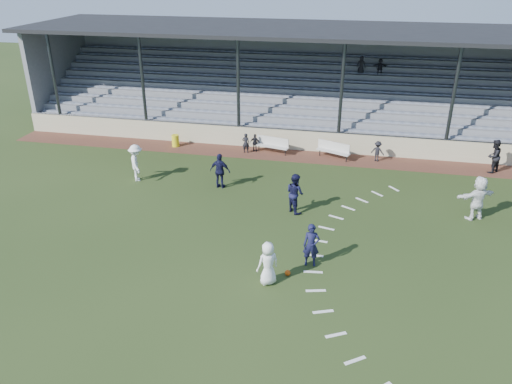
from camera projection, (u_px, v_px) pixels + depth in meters
ground at (243, 247)px, 19.91m from camera, size 90.00×90.00×0.00m
cinder_track at (284, 155)px, 29.20m from camera, size 34.00×2.00×0.02m
retaining_wall at (287, 140)px, 29.88m from camera, size 34.00×0.18×1.20m
bench_left at (272, 144)px, 29.29m from camera, size 2.04×0.92×0.95m
bench_right at (333, 149)px, 28.50m from camera, size 1.99×1.23×0.95m
trash_bin at (175, 141)px, 30.38m from camera, size 0.45×0.45×0.71m
football at (288, 273)px, 18.13m from camera, size 0.21×0.21×0.21m
player_white_lead at (268, 263)px, 17.41m from camera, size 0.95×0.90×1.64m
player_navy_lead at (311, 245)px, 18.45m from camera, size 0.66×0.48×1.69m
player_navy_mid at (295, 193)px, 22.36m from camera, size 1.13×1.13×1.85m
player_white_wing at (136, 163)px, 25.53m from camera, size 1.22×1.44×1.93m
player_navy_wing at (220, 171)px, 24.73m from camera, size 1.09×0.53×1.79m
player_white_back at (478, 198)px, 21.70m from camera, size 1.92×1.42×2.01m
official at (494, 156)px, 26.47m from camera, size 1.11×1.12×1.82m
sub_left_near at (246, 143)px, 29.28m from camera, size 0.44×0.29×1.19m
sub_left_far at (255, 143)px, 29.49m from camera, size 0.65×0.32×1.06m
sub_right at (378, 151)px, 28.08m from camera, size 0.85×0.64×1.17m
grandstand at (299, 94)px, 33.36m from camera, size 34.60×9.00×6.61m
penalty_arc at (347, 259)px, 19.14m from camera, size 3.89×14.63×0.01m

